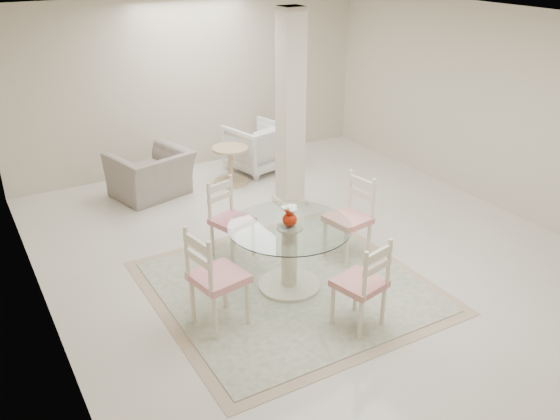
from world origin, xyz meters
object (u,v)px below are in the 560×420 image
recliner_taupe (151,174)px  armchair_white (257,147)px  dining_table (289,257)px  dining_chair_south (365,279)px  side_table (231,167)px  dining_chair_east (352,211)px  dining_chair_north (228,213)px  dining_chair_west (212,272)px  column (291,112)px  red_vase (290,216)px

recliner_taupe → armchair_white: 1.85m
dining_table → dining_chair_south: size_ratio=1.22×
side_table → armchair_white: bearing=26.8°
dining_chair_east → dining_chair_north: size_ratio=1.07×
dining_table → dining_chair_south: 1.03m
dining_chair_west → armchair_white: (2.39, 3.59, -0.23)m
armchair_white → side_table: bearing=13.5°
dining_chair_east → recliner_taupe: size_ratio=1.07×
dining_chair_east → side_table: size_ratio=1.93×
dining_chair_west → dining_chair_north: bearing=-41.7°
dining_chair_south → recliner_taupe: dining_chair_south is taller
dining_chair_west → recliner_taupe: (0.55, 3.41, -0.28)m
column → dining_table: 2.41m
dining_table → column: bearing=58.9°
recliner_taupe → dining_chair_west: bearing=65.4°
recliner_taupe → side_table: size_ratio=1.80×
dining_table → red_vase: red_vase is taller
column → dining_chair_east: size_ratio=2.42×
red_vase → dining_chair_west: size_ratio=0.20×
armchair_white → dining_chair_north: bearing=42.0°
dining_table → dining_chair_west: size_ratio=1.10×
red_vase → dining_chair_east: dining_chair_east is taller
dining_table → side_table: size_ratio=2.24×
dining_chair_east → dining_chair_west: size_ratio=0.95×
side_table → dining_chair_east: bearing=-85.4°
recliner_taupe → side_table: recliner_taupe is taller
red_vase → dining_chair_east: size_ratio=0.21×
red_vase → recliner_taupe: 3.25m
dining_chair_north → side_table: dining_chair_north is taller
dining_table → recliner_taupe: (-0.45, 3.17, -0.04)m
column → dining_chair_east: bearing=-95.1°
dining_table → red_vase: (0.00, -0.00, 0.48)m
red_vase → dining_chair_south: dining_chair_south is taller
dining_chair_east → dining_chair_north: (-1.24, 0.75, -0.04)m
column → dining_chair_north: 1.84m
red_vase → recliner_taupe: red_vase is taller
dining_chair_south → recliner_taupe: 4.22m
column → dining_chair_west: bearing=-135.1°
column → side_table: (-0.37, 1.15, -1.08)m
dining_chair_east → side_table: bearing=175.1°
red_vase → dining_chair_east: (0.99, 0.24, -0.28)m
dining_chair_north → armchair_white: (1.64, 2.37, -0.16)m
red_vase → armchair_white: bearing=67.5°
column → red_vase: size_ratio=11.38×
column → side_table: column is taller
dining_chair_west → recliner_taupe: size_ratio=1.13×
dining_chair_south → recliner_taupe: size_ratio=1.02×
dining_chair_north → dining_chair_west: size_ratio=0.89×
red_vase → side_table: red_vase is taller
armchair_white → dining_table: bearing=54.2°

